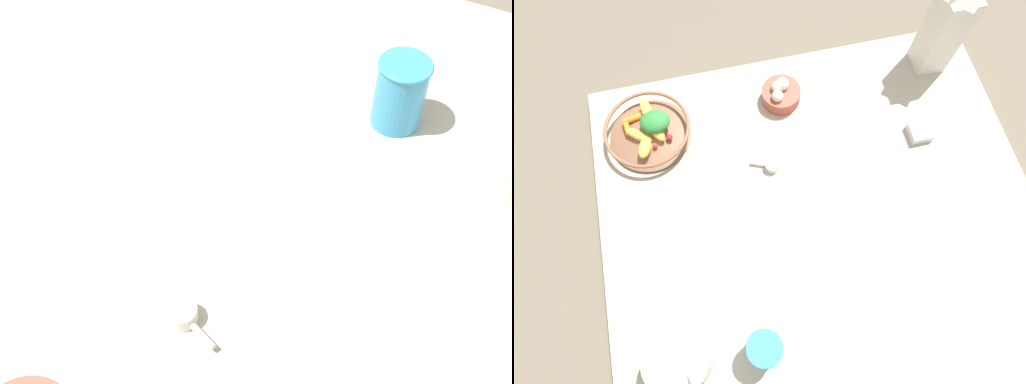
{
  "view_description": "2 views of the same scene",
  "coord_description": "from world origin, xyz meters",
  "views": [
    {
      "loc": [
        -0.57,
        -0.37,
        0.82
      ],
      "look_at": [
        -0.07,
        -0.12,
        0.13
      ],
      "focal_mm": 50.0,
      "sensor_mm": 36.0,
      "label": 1
    },
    {
      "loc": [
        0.19,
        -0.19,
        1.05
      ],
      "look_at": [
        -0.13,
        -0.12,
        0.11
      ],
      "focal_mm": 28.0,
      "sensor_mm": 36.0,
      "label": 2
    }
  ],
  "objects": [
    {
      "name": "countertop",
      "position": [
        0.0,
        0.0,
        0.02
      ],
      "size": [
        1.14,
        1.14,
        0.04
      ],
      "color": "#B2A893",
      "rests_on": "ground_plane"
    },
    {
      "name": "drinking_cup",
      "position": [
        0.22,
        -0.21,
        0.1
      ],
      "size": [
        0.08,
        0.08,
        0.11
      ],
      "color": "#3893C6",
      "rests_on": "countertop"
    },
    {
      "name": "measuring_scoop",
      "position": [
        -0.23,
        -0.1,
        0.05
      ],
      "size": [
        0.05,
        0.08,
        0.02
      ],
      "color": "white",
      "rests_on": "countertop"
    },
    {
      "name": "ground_plane",
      "position": [
        0.0,
        0.0,
        0.0
      ],
      "size": [
        6.0,
        6.0,
        0.0
      ],
      "primitive_type": "plane",
      "color": "#665B4C"
    }
  ]
}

